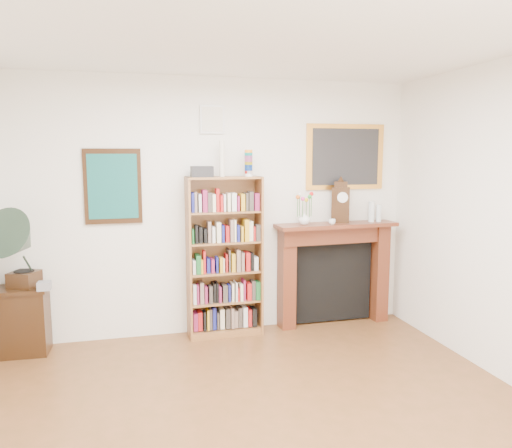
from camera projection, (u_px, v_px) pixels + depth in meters
The scene contains 14 objects.
room at pixel (280, 249), 3.08m from camera, with size 4.51×5.01×2.81m.
teal_poster at pixel (113, 186), 5.17m from camera, with size 0.58×0.04×0.78m.
small_picture at pixel (212, 119), 5.33m from camera, with size 0.26×0.04×0.30m.
gilt_painting at pixel (345, 157), 5.76m from camera, with size 0.95×0.04×0.75m.
bookshelf at pixel (224, 248), 5.41m from camera, with size 0.81×0.31×2.01m.
side_cabinet at pixel (24, 321), 4.96m from camera, with size 0.50×0.36×0.68m, color black.
fireplace at pixel (333, 264), 5.82m from camera, with size 1.43×0.40×1.20m.
gramophone at pixel (19, 243), 4.75m from camera, with size 0.70×0.76×0.81m.
cd_stack at pixel (44, 286), 4.82m from camera, with size 0.12×0.12×0.08m, color #A7A8B3.
mantel_clock at pixel (340, 203), 5.71m from camera, with size 0.23×0.18×0.47m.
flower_vase at pixel (304, 219), 5.57m from camera, with size 0.13×0.13×0.14m, color white.
teacup at pixel (332, 222), 5.58m from camera, with size 0.08×0.08×0.06m, color white.
bottle_left at pixel (372, 212), 5.80m from camera, with size 0.07×0.07×0.24m, color silver.
bottle_right at pixel (379, 213), 5.81m from camera, with size 0.06×0.06×0.20m, color silver.
Camera 1 is at (-0.89, -2.90, 1.98)m, focal length 35.00 mm.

